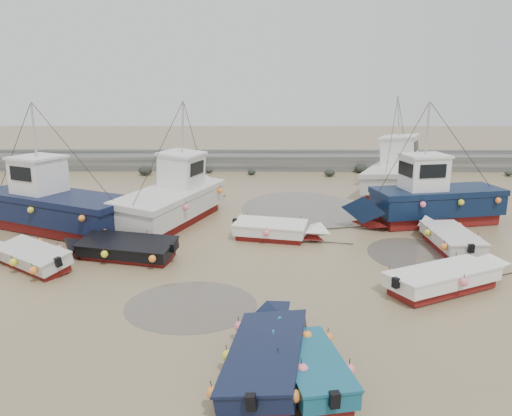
{
  "coord_description": "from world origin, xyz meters",
  "views": [
    {
      "loc": [
        -0.25,
        -18.74,
        7.38
      ],
      "look_at": [
        -0.44,
        4.04,
        1.4
      ],
      "focal_mm": 35.0,
      "sensor_mm": 36.0,
      "label": 1
    }
  ],
  "objects_px": {
    "dinghy_4": "(120,246)",
    "person": "(183,223)",
    "dinghy_0": "(29,253)",
    "cabin_boat_1": "(176,197)",
    "dinghy_5": "(278,228)",
    "cabin_boat_3": "(401,171)",
    "dinghy_6": "(449,235)",
    "dinghy_2": "(308,359)",
    "cabin_boat_0": "(48,204)",
    "dinghy_3": "(451,275)",
    "cabin_boat_2": "(426,199)",
    "dinghy_1": "(271,350)"
  },
  "relations": [
    {
      "from": "cabin_boat_0",
      "to": "cabin_boat_3",
      "type": "xyz_separation_m",
      "value": [
        19.91,
        8.89,
        0.02
      ]
    },
    {
      "from": "dinghy_3",
      "to": "cabin_boat_1",
      "type": "bearing_deg",
      "value": -154.12
    },
    {
      "from": "dinghy_3",
      "to": "dinghy_5",
      "type": "height_order",
      "value": "same"
    },
    {
      "from": "cabin_boat_0",
      "to": "person",
      "type": "relative_size",
      "value": 6.19
    },
    {
      "from": "cabin_boat_0",
      "to": "dinghy_6",
      "type": "bearing_deg",
      "value": -71.8
    },
    {
      "from": "dinghy_1",
      "to": "dinghy_6",
      "type": "xyz_separation_m",
      "value": [
        8.14,
        9.74,
        0.01
      ]
    },
    {
      "from": "dinghy_2",
      "to": "person",
      "type": "xyz_separation_m",
      "value": [
        -5.21,
        13.87,
        -0.57
      ]
    },
    {
      "from": "dinghy_2",
      "to": "cabin_boat_1",
      "type": "relative_size",
      "value": 0.49
    },
    {
      "from": "person",
      "to": "dinghy_4",
      "type": "bearing_deg",
      "value": 45.43
    },
    {
      "from": "dinghy_5",
      "to": "dinghy_3",
      "type": "bearing_deg",
      "value": 59.52
    },
    {
      "from": "dinghy_3",
      "to": "cabin_boat_2",
      "type": "bearing_deg",
      "value": 141.65
    },
    {
      "from": "dinghy_5",
      "to": "dinghy_6",
      "type": "height_order",
      "value": "same"
    },
    {
      "from": "cabin_boat_1",
      "to": "dinghy_2",
      "type": "bearing_deg",
      "value": -48.06
    },
    {
      "from": "dinghy_4",
      "to": "cabin_boat_1",
      "type": "distance_m",
      "value": 5.74
    },
    {
      "from": "dinghy_4",
      "to": "person",
      "type": "bearing_deg",
      "value": -5.67
    },
    {
      "from": "dinghy_5",
      "to": "dinghy_2",
      "type": "bearing_deg",
      "value": 14.75
    },
    {
      "from": "cabin_boat_1",
      "to": "dinghy_1",
      "type": "bearing_deg",
      "value": -50.73
    },
    {
      "from": "dinghy_0",
      "to": "cabin_boat_1",
      "type": "xyz_separation_m",
      "value": [
        4.86,
        6.47,
        0.77
      ]
    },
    {
      "from": "dinghy_0",
      "to": "dinghy_1",
      "type": "height_order",
      "value": "same"
    },
    {
      "from": "dinghy_5",
      "to": "cabin_boat_3",
      "type": "distance_m",
      "value": 13.53
    },
    {
      "from": "dinghy_2",
      "to": "dinghy_6",
      "type": "xyz_separation_m",
      "value": [
        7.24,
        10.2,
        -0.02
      ]
    },
    {
      "from": "dinghy_3",
      "to": "cabin_boat_0",
      "type": "bearing_deg",
      "value": -139.17
    },
    {
      "from": "cabin_boat_0",
      "to": "person",
      "type": "distance_m",
      "value": 6.76
    },
    {
      "from": "dinghy_5",
      "to": "dinghy_1",
      "type": "bearing_deg",
      "value": 9.99
    },
    {
      "from": "dinghy_0",
      "to": "dinghy_4",
      "type": "bearing_deg",
      "value": -37.99
    },
    {
      "from": "dinghy_0",
      "to": "cabin_boat_1",
      "type": "bearing_deg",
      "value": -0.94
    },
    {
      "from": "cabin_boat_0",
      "to": "cabin_boat_2",
      "type": "xyz_separation_m",
      "value": [
        19.1,
        1.05,
        0.06
      ]
    },
    {
      "from": "dinghy_0",
      "to": "person",
      "type": "height_order",
      "value": "dinghy_0"
    },
    {
      "from": "dinghy_0",
      "to": "dinghy_6",
      "type": "relative_size",
      "value": 0.85
    },
    {
      "from": "cabin_boat_2",
      "to": "person",
      "type": "height_order",
      "value": "cabin_boat_2"
    },
    {
      "from": "dinghy_1",
      "to": "cabin_boat_1",
      "type": "bearing_deg",
      "value": 117.78
    },
    {
      "from": "dinghy_5",
      "to": "person",
      "type": "distance_m",
      "value": 5.58
    },
    {
      "from": "person",
      "to": "dinghy_0",
      "type": "bearing_deg",
      "value": 24.67
    },
    {
      "from": "dinghy_1",
      "to": "dinghy_3",
      "type": "height_order",
      "value": "same"
    },
    {
      "from": "dinghy_0",
      "to": "dinghy_6",
      "type": "height_order",
      "value": "same"
    },
    {
      "from": "cabin_boat_2",
      "to": "dinghy_0",
      "type": "bearing_deg",
      "value": 97.06
    },
    {
      "from": "dinghy_4",
      "to": "person",
      "type": "xyz_separation_m",
      "value": [
        1.86,
        5.19,
        -0.54
      ]
    },
    {
      "from": "dinghy_5",
      "to": "cabin_boat_3",
      "type": "height_order",
      "value": "cabin_boat_3"
    },
    {
      "from": "dinghy_4",
      "to": "cabin_boat_0",
      "type": "xyz_separation_m",
      "value": [
        -4.68,
        4.1,
        0.76
      ]
    },
    {
      "from": "dinghy_5",
      "to": "dinghy_6",
      "type": "relative_size",
      "value": 0.92
    },
    {
      "from": "cabin_boat_1",
      "to": "dinghy_4",
      "type": "bearing_deg",
      "value": -84.54
    },
    {
      "from": "dinghy_5",
      "to": "cabin_boat_2",
      "type": "distance_m",
      "value": 8.18
    },
    {
      "from": "cabin_boat_2",
      "to": "dinghy_4",
      "type": "bearing_deg",
      "value": 97.74
    },
    {
      "from": "person",
      "to": "cabin_boat_3",
      "type": "bearing_deg",
      "value": -174.63
    },
    {
      "from": "dinghy_0",
      "to": "dinghy_6",
      "type": "distance_m",
      "value": 17.87
    },
    {
      "from": "cabin_boat_2",
      "to": "person",
      "type": "xyz_separation_m",
      "value": [
        -12.56,
        0.03,
        -1.35
      ]
    },
    {
      "from": "dinghy_1",
      "to": "person",
      "type": "distance_m",
      "value": 14.1
    },
    {
      "from": "dinghy_6",
      "to": "person",
      "type": "distance_m",
      "value": 12.99
    },
    {
      "from": "dinghy_3",
      "to": "dinghy_4",
      "type": "relative_size",
      "value": 0.98
    },
    {
      "from": "dinghy_1",
      "to": "cabin_boat_1",
      "type": "relative_size",
      "value": 0.61
    }
  ]
}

